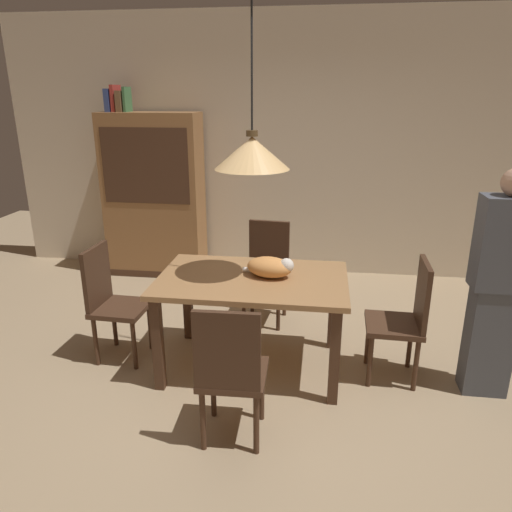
# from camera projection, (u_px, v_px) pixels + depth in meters

# --- Properties ---
(ground) EXTENTS (10.00, 10.00, 0.00)m
(ground) POSITION_uv_depth(u_px,v_px,m) (245.00, 393.00, 3.44)
(ground) COLOR tan
(back_wall) EXTENTS (6.40, 0.10, 2.90)m
(back_wall) POSITION_uv_depth(u_px,v_px,m) (281.00, 148.00, 5.45)
(back_wall) COLOR beige
(back_wall) RESTS_ON ground
(dining_table) EXTENTS (1.40, 0.90, 0.75)m
(dining_table) POSITION_uv_depth(u_px,v_px,m) (252.00, 290.00, 3.58)
(dining_table) COLOR #A87A4C
(dining_table) RESTS_ON ground
(chair_near_front) EXTENTS (0.41, 0.41, 0.93)m
(chair_near_front) POSITION_uv_depth(u_px,v_px,m) (231.00, 369.00, 2.80)
(chair_near_front) COLOR #472D1E
(chair_near_front) RESTS_ON ground
(chair_right_side) EXTENTS (0.41, 0.41, 0.93)m
(chair_right_side) POSITION_uv_depth(u_px,v_px,m) (406.00, 316.00, 3.48)
(chair_right_side) COLOR #472D1E
(chair_right_side) RESTS_ON ground
(chair_left_side) EXTENTS (0.42, 0.42, 0.93)m
(chair_left_side) POSITION_uv_depth(u_px,v_px,m) (111.00, 298.00, 3.78)
(chair_left_side) COLOR #472D1E
(chair_left_side) RESTS_ON ground
(chair_far_back) EXTENTS (0.44, 0.44, 0.93)m
(chair_far_back) POSITION_uv_depth(u_px,v_px,m) (267.00, 267.00, 4.45)
(chair_far_back) COLOR #472D1E
(chair_far_back) RESTS_ON ground
(cat_sleeping) EXTENTS (0.40, 0.28, 0.16)m
(cat_sleeping) POSITION_uv_depth(u_px,v_px,m) (271.00, 267.00, 3.54)
(cat_sleeping) COLOR #E59951
(cat_sleeping) RESTS_ON dining_table
(pendant_lamp) EXTENTS (0.52, 0.52, 1.30)m
(pendant_lamp) POSITION_uv_depth(u_px,v_px,m) (252.00, 152.00, 3.26)
(pendant_lamp) COLOR #E5B775
(hutch_bookcase) EXTENTS (1.12, 0.45, 1.85)m
(hutch_bookcase) POSITION_uv_depth(u_px,v_px,m) (155.00, 199.00, 5.51)
(hutch_bookcase) COLOR olive
(hutch_bookcase) RESTS_ON ground
(book_blue_wide) EXTENTS (0.06, 0.24, 0.24)m
(book_blue_wide) POSITION_uv_depth(u_px,v_px,m) (111.00, 100.00, 5.22)
(book_blue_wide) COLOR #384C93
(book_blue_wide) RESTS_ON hutch_bookcase
(book_red_tall) EXTENTS (0.04, 0.22, 0.28)m
(book_red_tall) POSITION_uv_depth(u_px,v_px,m) (116.00, 98.00, 5.20)
(book_red_tall) COLOR #B73833
(book_red_tall) RESTS_ON hutch_bookcase
(book_brown_thick) EXTENTS (0.06, 0.24, 0.22)m
(book_brown_thick) POSITION_uv_depth(u_px,v_px,m) (122.00, 101.00, 5.20)
(book_brown_thick) COLOR brown
(book_brown_thick) RESTS_ON hutch_bookcase
(book_green_slim) EXTENTS (0.03, 0.20, 0.26)m
(book_green_slim) POSITION_uv_depth(u_px,v_px,m) (127.00, 99.00, 5.19)
(book_green_slim) COLOR #427A4C
(book_green_slim) RESTS_ON hutch_bookcase
(person_standing) EXTENTS (0.36, 0.22, 1.61)m
(person_standing) POSITION_uv_depth(u_px,v_px,m) (498.00, 287.00, 3.23)
(person_standing) COLOR #4C515B
(person_standing) RESTS_ON ground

